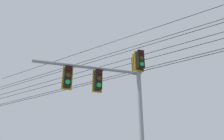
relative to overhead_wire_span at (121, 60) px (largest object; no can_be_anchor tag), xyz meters
The scene contains 2 objects.
signal_mast_assembly 2.09m from the overhead_wire_span, 130.51° to the left, with size 2.33×4.72×7.37m.
overhead_wire_span is the anchor object (origin of this frame).
Camera 1 is at (-6.20, 7.06, 2.03)m, focal length 36.56 mm.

